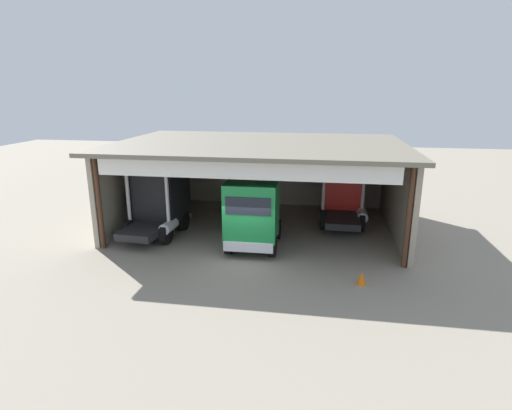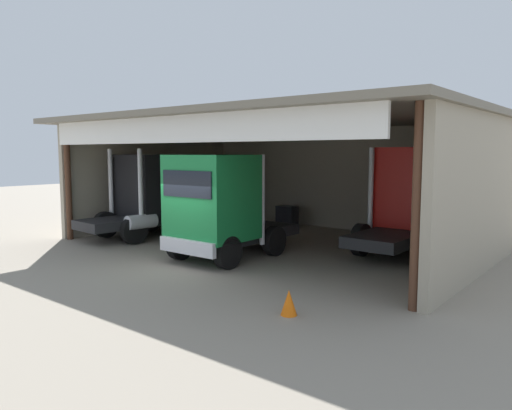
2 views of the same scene
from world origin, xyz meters
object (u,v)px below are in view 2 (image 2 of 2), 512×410
Objects in this scene: truck_green_left_bay at (219,206)px; traffic_cone at (289,302)px; oil_drum at (288,216)px; tool_cart at (287,217)px; truck_black_right_bay at (150,193)px; truck_red_yard_outside at (412,199)px.

truck_green_left_bay is 8.81× the size of traffic_cone.
truck_green_left_bay reaches higher than oil_drum.
truck_green_left_bay reaches higher than tool_cart.
truck_black_right_bay is at bearing -112.87° from oil_drum.
oil_drum is 13.07m from traffic_cone.
tool_cart is (-6.61, 1.92, -1.39)m from truck_red_yard_outside.
truck_black_right_bay is 5.31× the size of oil_drum.
traffic_cone is at bearing -85.68° from truck_red_yard_outside.
tool_cart reaches higher than oil_drum.
truck_green_left_bay is 7.41m from tool_cart.
tool_cart is at bearing 164.78° from truck_red_yard_outside.
truck_green_left_bay is at bearing 148.23° from traffic_cone.
tool_cart is 1.79× the size of traffic_cone.
truck_red_yard_outside is 8.78× the size of traffic_cone.
traffic_cone is (0.47, -8.06, -1.61)m from truck_red_yard_outside.
tool_cart is (-2.20, 6.96, -1.25)m from truck_green_left_bay.
truck_green_left_bay is 1.00× the size of truck_red_yard_outside.
oil_drum is at bearing -71.67° from truck_green_left_bay.
truck_black_right_bay reaches higher than traffic_cone.
truck_red_yard_outside is (9.68, 3.57, 0.09)m from truck_black_right_bay.
truck_green_left_bay is 6.69m from truck_red_yard_outside.
truck_black_right_bay is 6.42m from tool_cart.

